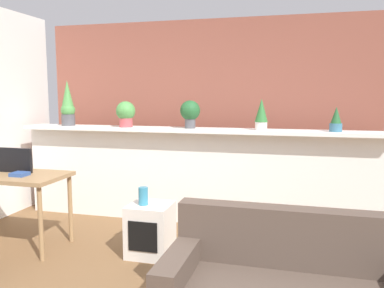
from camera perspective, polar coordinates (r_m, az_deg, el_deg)
name	(u,v)px	position (r m, az deg, el deg)	size (l,w,h in m)	color
divider_wall	(194,177)	(4.74, 0.31, -4.84)	(4.35, 0.16, 1.11)	white
plant_shelf	(193,130)	(4.61, 0.19, 2.03)	(4.35, 0.39, 0.04)	white
brick_wall_behind	(205,117)	(5.22, 1.94, 4.01)	(4.35, 0.10, 2.50)	brown
potted_plant_0	(68,105)	(5.25, -17.58, 5.39)	(0.18, 0.18, 0.57)	#4C4C51
potted_plant_1	(126,113)	(4.85, -9.60, 4.46)	(0.23, 0.23, 0.31)	#B7474C
potted_plant_2	(190,112)	(4.61, -0.28, 4.66)	(0.24, 0.24, 0.33)	#4C4C51
potted_plant_3	(261,114)	(4.44, 10.03, 4.32)	(0.14, 0.14, 0.35)	silver
potted_plant_4	(336,120)	(4.47, 20.18, 3.27)	(0.13, 0.13, 0.27)	#386B84
desk	(11,182)	(4.36, -24.75, -5.05)	(1.10, 0.60, 0.75)	#99754C
tv_monitor	(10,160)	(4.43, -24.94, -2.11)	(0.50, 0.04, 0.25)	black
side_cube_shelf	(150,230)	(3.88, -6.08, -12.27)	(0.40, 0.41, 0.50)	silver
vase_on_shelf	(143,196)	(3.78, -7.09, -7.51)	(0.09, 0.09, 0.17)	teal
book_on_desk	(20,174)	(4.20, -23.74, -4.02)	(0.15, 0.14, 0.04)	#2D4C8C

